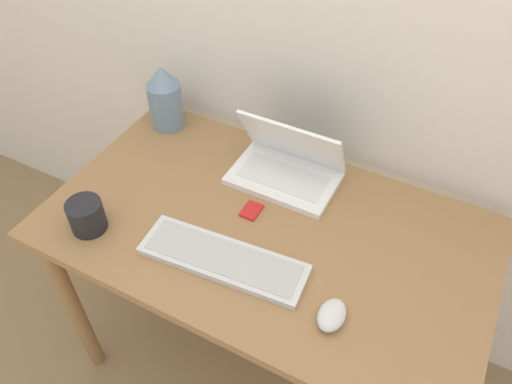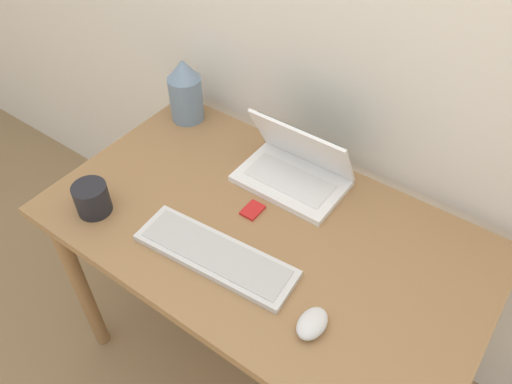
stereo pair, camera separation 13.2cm
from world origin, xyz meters
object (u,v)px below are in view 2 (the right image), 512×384
at_px(keyboard, 215,255).
at_px(mouse, 312,323).
at_px(vase, 185,91).
at_px(mug, 92,199).
at_px(laptop, 295,168).
at_px(mp3_player, 253,210).

distance_m(keyboard, mouse, 0.31).
xyz_separation_m(keyboard, vase, (-0.46, 0.41, 0.10)).
relative_size(mouse, mug, 0.98).
xyz_separation_m(laptop, keyboard, (-0.01, -0.37, -0.04)).
bearing_deg(mouse, laptop, 127.30).
xyz_separation_m(laptop, mug, (-0.39, -0.43, 0.00)).
bearing_deg(mug, vase, 99.05).
height_order(keyboard, mug, mug).
distance_m(vase, mp3_player, 0.51).
relative_size(laptop, keyboard, 0.70).
bearing_deg(laptop, mouse, -52.70).
xyz_separation_m(mouse, mug, (-0.69, -0.04, 0.03)).
xyz_separation_m(mouse, vase, (-0.77, 0.44, 0.09)).
relative_size(keyboard, mug, 4.67).
xyz_separation_m(mouse, mp3_player, (-0.33, 0.22, -0.01)).
bearing_deg(mouse, mp3_player, 146.40).
xyz_separation_m(laptop, mouse, (0.30, -0.39, -0.03)).
distance_m(mouse, vase, 0.89).
height_order(mp3_player, mug, mug).
xyz_separation_m(vase, mug, (0.08, -0.48, -0.06)).
height_order(laptop, vase, vase).
height_order(laptop, mp3_player, laptop).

